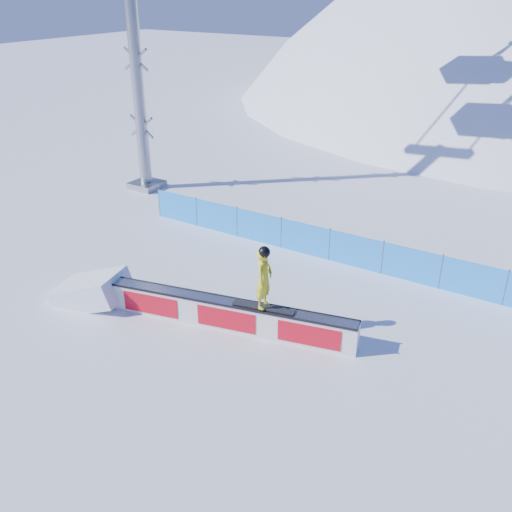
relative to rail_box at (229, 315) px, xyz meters
The scene contains 5 objects.
ground 3.71m from the rail_box, 17.45° to the left, with size 160.00×160.00×0.00m, color white.
safety_fence 6.62m from the rail_box, 57.90° to the left, with size 22.05×0.05×1.30m.
rail_box is the anchor object (origin of this frame).
snow_ramp 4.73m from the rail_box, 167.47° to the right, with size 2.22×1.48×0.83m, color white, non-canonical shape.
snowboarder 1.74m from the rail_box, 12.53° to the left, with size 1.83×0.71×1.89m.
Camera 1 is at (4.65, -12.64, 9.22)m, focal length 40.00 mm.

